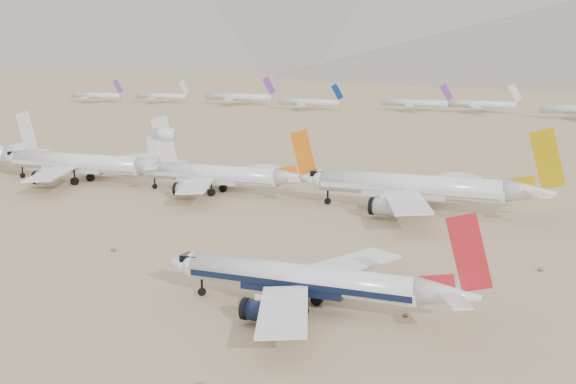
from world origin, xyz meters
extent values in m
plane|color=#896E50|center=(0.00, 0.00, 0.00)|extent=(7000.00, 7000.00, 0.00)
cylinder|color=silver|center=(10.82, -1.16, 4.34)|extent=(31.96, 3.78, 3.78)
cube|color=black|center=(10.82, -1.16, 3.87)|extent=(31.32, 3.83, 0.85)
sphere|color=silver|center=(-5.16, -1.16, 4.34)|extent=(3.78, 3.78, 3.78)
cube|color=black|center=(-5.73, -1.16, 5.38)|extent=(2.64, 2.46, 0.94)
cone|color=silver|center=(30.57, -1.16, 4.63)|extent=(7.99, 3.78, 3.78)
cube|color=silver|center=(13.28, -12.37, 3.68)|extent=(12.34, 19.45, 0.59)
cube|color=silver|center=(32.12, -4.84, 5.10)|extent=(5.07, 6.63, 0.23)
cylinder|color=black|center=(9.04, -9.02, 1.98)|extent=(4.44, 2.72, 2.72)
cube|color=silver|center=(13.28, 10.05, 3.68)|extent=(12.34, 19.45, 0.59)
cube|color=silver|center=(32.12, 2.51, 5.10)|extent=(5.07, 6.63, 0.23)
cylinder|color=black|center=(9.04, 6.69, 1.98)|extent=(4.44, 2.72, 2.72)
cube|color=#AF1A22|center=(32.79, -1.16, 10.14)|extent=(6.06, 0.30, 9.98)
cylinder|color=black|center=(-4.22, -1.16, 0.57)|extent=(1.13, 0.47, 1.13)
cylinder|color=black|center=(12.15, -3.81, 0.79)|extent=(1.59, 0.94, 1.59)
cylinder|color=black|center=(12.15, 1.48, 0.79)|extent=(1.59, 0.94, 1.59)
cylinder|color=silver|center=(7.31, 67.45, 5.55)|extent=(39.68, 4.82, 4.82)
cube|color=silver|center=(7.31, 67.45, 4.94)|extent=(38.89, 4.89, 1.09)
sphere|color=silver|center=(-12.53, 67.45, 5.55)|extent=(4.82, 4.82, 4.82)
cube|color=black|center=(-13.25, 67.45, 6.87)|extent=(3.38, 3.13, 1.21)
cone|color=silver|center=(31.84, 67.45, 5.91)|extent=(9.92, 4.82, 4.82)
cube|color=silver|center=(10.38, 53.47, 4.70)|extent=(15.33, 24.15, 0.75)
cube|color=silver|center=(33.77, 62.87, 6.51)|extent=(6.30, 8.24, 0.29)
cylinder|color=silver|center=(5.11, 57.63, 2.53)|extent=(5.51, 3.47, 3.47)
cube|color=silver|center=(10.38, 81.44, 4.70)|extent=(15.33, 24.15, 0.75)
cube|color=silver|center=(33.77, 72.03, 6.51)|extent=(6.30, 8.24, 0.29)
cylinder|color=silver|center=(5.11, 77.27, 2.53)|extent=(5.51, 3.47, 3.47)
cube|color=#BC9709|center=(34.60, 67.45, 12.78)|extent=(7.52, 0.39, 12.39)
cylinder|color=black|center=(-11.32, 67.45, 0.72)|extent=(1.45, 0.60, 1.45)
cylinder|color=black|center=(8.97, 64.08, 1.01)|extent=(2.03, 1.21, 2.03)
cylinder|color=black|center=(8.97, 70.83, 1.01)|extent=(2.03, 1.21, 2.03)
cylinder|color=silver|center=(-41.12, 68.67, 4.79)|extent=(34.09, 4.17, 4.17)
cube|color=silver|center=(-41.12, 68.67, 4.27)|extent=(33.41, 4.23, 0.94)
sphere|color=silver|center=(-58.17, 68.67, 4.79)|extent=(4.17, 4.17, 4.17)
cube|color=black|center=(-58.79, 68.67, 5.94)|extent=(2.92, 2.71, 1.04)
cone|color=silver|center=(-20.05, 68.67, 5.10)|extent=(8.52, 4.17, 4.17)
cube|color=silver|center=(-38.49, 56.65, 4.06)|extent=(13.17, 20.75, 0.64)
cube|color=silver|center=(-18.40, 64.74, 5.62)|extent=(5.41, 7.07, 0.25)
cylinder|color=silver|center=(-43.02, 60.23, 2.18)|extent=(4.73, 3.00, 3.00)
cube|color=silver|center=(-38.49, 80.70, 4.06)|extent=(13.17, 20.75, 0.64)
cube|color=silver|center=(-18.40, 72.61, 5.62)|extent=(5.41, 7.07, 0.25)
cylinder|color=silver|center=(-43.02, 77.12, 2.18)|extent=(4.73, 3.00, 3.00)
cube|color=#D5610D|center=(-17.69, 68.67, 11.01)|extent=(6.46, 0.33, 10.65)
cylinder|color=black|center=(-57.12, 68.67, 0.62)|extent=(1.25, 0.52, 1.25)
cylinder|color=black|center=(-39.70, 65.76, 0.87)|extent=(1.75, 1.04, 1.75)
cylinder|color=black|center=(-39.70, 71.59, 0.87)|extent=(1.75, 1.04, 1.75)
cylinder|color=silver|center=(-80.28, 68.52, 5.26)|extent=(38.21, 4.58, 4.58)
cube|color=silver|center=(-80.28, 68.52, 4.69)|extent=(37.45, 4.64, 1.03)
sphere|color=silver|center=(-99.38, 68.52, 5.26)|extent=(4.58, 4.58, 4.58)
cube|color=black|center=(-100.07, 68.52, 6.52)|extent=(3.20, 2.97, 1.14)
cone|color=silver|center=(-56.66, 68.52, 5.60)|extent=(9.55, 4.58, 4.58)
cube|color=silver|center=(-77.33, 55.09, 4.46)|extent=(14.76, 23.26, 0.71)
cube|color=silver|center=(-54.81, 64.12, 6.18)|extent=(6.07, 7.93, 0.27)
cylinder|color=silver|center=(-82.40, 59.10, 2.40)|extent=(5.31, 3.29, 3.29)
cube|color=silver|center=(-77.33, 81.95, 4.46)|extent=(14.76, 23.26, 0.71)
cube|color=silver|center=(-54.81, 72.92, 6.18)|extent=(6.07, 7.93, 0.27)
cylinder|color=silver|center=(-82.40, 77.94, 2.40)|extent=(5.31, 3.29, 3.29)
cube|color=silver|center=(-54.01, 68.52, 12.21)|extent=(7.24, 0.37, 11.93)
cylinder|color=silver|center=(-53.74, 68.52, 13.68)|extent=(4.78, 2.96, 2.96)
cylinder|color=black|center=(-98.24, 68.52, 0.69)|extent=(1.37, 0.57, 1.37)
cylinder|color=black|center=(-78.69, 65.32, 0.96)|extent=(1.92, 1.14, 1.92)
cylinder|color=black|center=(-78.69, 71.72, 0.96)|extent=(1.92, 1.14, 1.92)
cone|color=silver|center=(-103.72, 74.38, 5.44)|extent=(9.04, 4.44, 4.44)
cube|color=silver|center=(-101.96, 70.20, 6.00)|extent=(5.74, 7.51, 0.27)
cube|color=silver|center=(-123.28, 87.15, 4.33)|extent=(13.97, 22.01, 0.68)
cube|color=silver|center=(-101.96, 78.56, 6.00)|extent=(5.74, 7.51, 0.27)
cube|color=silver|center=(-101.21, 74.38, 11.72)|extent=(6.85, 0.36, 11.29)
cylinder|color=silver|center=(-256.99, 311.95, 4.16)|extent=(35.64, 3.52, 3.52)
cube|color=#6E369B|center=(-240.22, 311.95, 10.11)|extent=(7.10, 0.35, 8.94)
cube|color=silver|center=(-256.99, 302.73, 3.63)|extent=(9.39, 16.40, 0.35)
cube|color=silver|center=(-256.99, 321.18, 3.63)|extent=(9.39, 16.40, 0.35)
cylinder|color=silver|center=(-217.21, 323.59, 4.12)|extent=(34.89, 3.45, 3.45)
cube|color=silver|center=(-200.80, 323.59, 9.95)|extent=(6.95, 0.34, 8.75)
cube|color=silver|center=(-217.21, 314.56, 3.61)|extent=(9.19, 16.06, 0.34)
cube|color=silver|center=(-217.21, 332.62, 3.61)|extent=(9.19, 16.06, 0.34)
cylinder|color=silver|center=(-166.96, 328.66, 4.52)|extent=(42.87, 4.24, 4.24)
cube|color=#6E369B|center=(-146.79, 328.66, 11.68)|extent=(8.54, 0.42, 10.75)
cube|color=silver|center=(-166.96, 317.57, 3.88)|extent=(11.29, 19.73, 0.42)
cube|color=silver|center=(-166.96, 339.76, 3.88)|extent=(11.29, 19.73, 0.42)
cylinder|color=silver|center=(-114.69, 309.92, 4.17)|extent=(35.77, 3.53, 3.53)
cube|color=navy|center=(-97.86, 309.92, 10.14)|extent=(7.12, 0.35, 8.97)
cube|color=silver|center=(-114.69, 300.66, 3.64)|extent=(9.42, 16.46, 0.35)
cube|color=silver|center=(-114.69, 319.17, 3.64)|extent=(9.42, 16.46, 0.35)
cylinder|color=silver|center=(-59.99, 326.14, 4.21)|extent=(36.69, 3.63, 3.63)
cube|color=#6E369B|center=(-42.73, 326.14, 10.34)|extent=(7.31, 0.36, 9.20)
cube|color=silver|center=(-59.99, 316.64, 3.67)|extent=(9.67, 16.89, 0.36)
cube|color=silver|center=(-59.99, 335.63, 3.67)|extent=(9.67, 16.89, 0.36)
cylinder|color=silver|center=(-26.17, 329.31, 4.29)|extent=(38.32, 3.79, 3.79)
cube|color=silver|center=(-8.14, 329.31, 10.69)|extent=(7.63, 0.38, 9.61)
cube|color=silver|center=(-26.17, 319.39, 3.73)|extent=(10.09, 17.64, 0.38)
cube|color=silver|center=(-26.17, 339.23, 3.73)|extent=(10.09, 17.64, 0.38)
cone|color=slate|center=(-700.00, 1100.00, 47.50)|extent=(855.00, 855.00, 95.00)
ellipsoid|color=brown|center=(-30.40, 14.40, 0.29)|extent=(0.98, 0.98, 0.54)
ellipsoid|color=brown|center=(10.70, -27.70, 0.21)|extent=(0.70, 0.70, 0.39)
ellipsoid|color=brown|center=(24.40, 1.60, 0.25)|extent=(0.84, 0.84, 0.46)
ellipsoid|color=brown|center=(38.10, 30.90, 0.29)|extent=(0.98, 0.98, 0.54)
camera|label=1|loc=(50.14, -95.54, 34.72)|focal=50.00mm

